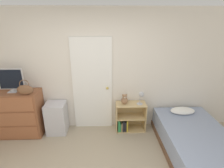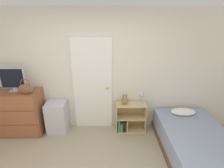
% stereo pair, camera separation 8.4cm
% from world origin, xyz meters
% --- Properties ---
extents(wall_back, '(10.00, 0.06, 2.55)m').
position_xyz_m(wall_back, '(0.00, 2.00, 1.27)').
color(wall_back, silver).
rests_on(wall_back, ground_plane).
extents(door_closed, '(0.83, 0.09, 2.00)m').
position_xyz_m(door_closed, '(-0.02, 1.94, 1.00)').
color(door_closed, white).
rests_on(door_closed, ground_plane).
extents(dresser, '(0.96, 0.46, 0.97)m').
position_xyz_m(dresser, '(-1.56, 1.72, 0.49)').
color(dresser, brown).
rests_on(dresser, ground_plane).
extents(tv, '(0.48, 0.16, 0.47)m').
position_xyz_m(tv, '(-1.57, 1.74, 1.22)').
color(tv, '#B7B7BC').
rests_on(tv, dresser).
extents(handbag, '(0.31, 0.09, 0.30)m').
position_xyz_m(handbag, '(-1.25, 1.58, 1.08)').
color(handbag, brown).
rests_on(handbag, dresser).
extents(storage_bin, '(0.41, 0.37, 0.68)m').
position_xyz_m(storage_bin, '(-0.79, 1.76, 0.34)').
color(storage_bin, silver).
rests_on(storage_bin, ground_plane).
extents(bookshelf, '(0.64, 0.32, 0.63)m').
position_xyz_m(bookshelf, '(0.74, 1.79, 0.26)').
color(bookshelf, tan).
rests_on(bookshelf, ground_plane).
extents(teddy_bear, '(0.15, 0.15, 0.22)m').
position_xyz_m(teddy_bear, '(0.65, 1.79, 0.73)').
color(teddy_bear, '#8C6647').
rests_on(teddy_bear, bookshelf).
extents(desk_lamp, '(0.14, 0.14, 0.29)m').
position_xyz_m(desk_lamp, '(0.99, 1.74, 0.84)').
color(desk_lamp, '#B2B2B7').
rests_on(desk_lamp, bookshelf).
extents(bed, '(1.13, 2.00, 0.57)m').
position_xyz_m(bed, '(1.87, 0.96, 0.23)').
color(bed, brown).
rests_on(bed, ground_plane).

